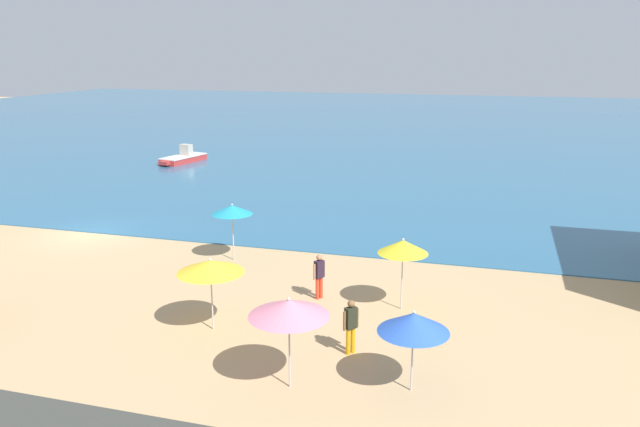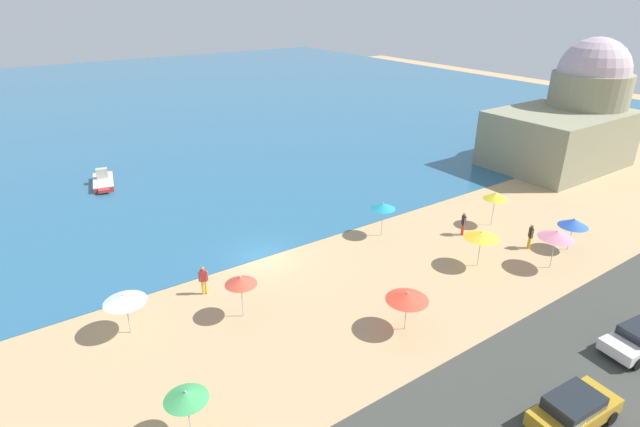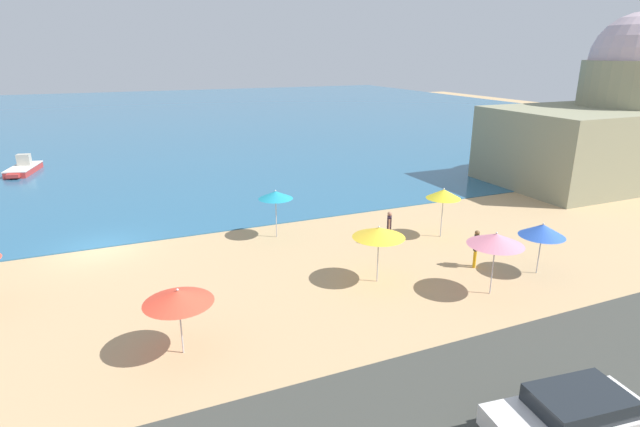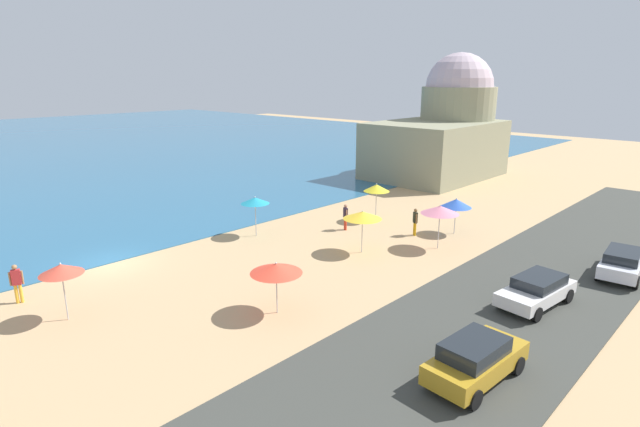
% 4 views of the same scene
% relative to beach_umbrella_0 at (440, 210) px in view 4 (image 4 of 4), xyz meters
% --- Properties ---
extents(ground_plane, '(160.00, 160.00, 0.00)m').
position_rel_beach_umbrella_0_xyz_m(ground_plane, '(-14.61, 11.58, -2.36)').
color(ground_plane, tan).
extents(coastal_road, '(80.00, 8.00, 0.06)m').
position_rel_beach_umbrella_0_xyz_m(coastal_road, '(-14.61, -6.42, -2.33)').
color(coastal_road, '#3B3C36').
rests_on(coastal_road, ground_plane).
extents(beach_umbrella_0, '(2.23, 2.23, 2.67)m').
position_rel_beach_umbrella_0_xyz_m(beach_umbrella_0, '(0.00, 0.00, 0.00)').
color(beach_umbrella_0, '#B2B2B7').
rests_on(beach_umbrella_0, ground_plane).
extents(beach_umbrella_1, '(1.81, 1.81, 2.59)m').
position_rel_beach_umbrella_0_xyz_m(beach_umbrella_1, '(-5.91, 9.66, -0.04)').
color(beach_umbrella_1, '#B2B2B7').
rests_on(beach_umbrella_1, ground_plane).
extents(beach_umbrella_2, '(1.96, 1.96, 2.37)m').
position_rel_beach_umbrella_0_xyz_m(beach_umbrella_2, '(3.27, 0.74, -0.34)').
color(beach_umbrella_2, '#B2B2B7').
rests_on(beach_umbrella_2, ground_plane).
extents(beach_umbrella_4, '(2.22, 2.22, 2.52)m').
position_rel_beach_umbrella_0_xyz_m(beach_umbrella_4, '(-3.67, 2.81, -0.13)').
color(beach_umbrella_4, '#B2B2B7').
rests_on(beach_umbrella_4, ground_plane).
extents(beach_umbrella_5, '(1.74, 1.74, 2.54)m').
position_rel_beach_umbrella_0_xyz_m(beach_umbrella_5, '(-18.63, 6.49, -0.10)').
color(beach_umbrella_5, '#B2B2B7').
rests_on(beach_umbrella_5, ground_plane).
extents(beach_umbrella_7, '(2.23, 2.23, 2.32)m').
position_rel_beach_umbrella_0_xyz_m(beach_umbrella_7, '(-12.14, 0.63, -0.32)').
color(beach_umbrella_7, '#B2B2B7').
rests_on(beach_umbrella_7, ground_plane).
extents(beach_umbrella_9, '(1.80, 1.80, 2.68)m').
position_rel_beach_umbrella_0_xyz_m(beach_umbrella_9, '(2.14, 6.26, 0.00)').
color(beach_umbrella_9, '#B2B2B7').
rests_on(beach_umbrella_9, ground_plane).
extents(bather_0, '(0.40, 0.45, 1.77)m').
position_rel_beach_umbrella_0_xyz_m(bather_0, '(1.17, 2.39, -1.37)').
color(bather_0, orange).
rests_on(bather_0, ground_plane).
extents(bather_1, '(0.38, 0.50, 1.74)m').
position_rel_beach_umbrella_0_xyz_m(bather_1, '(-0.99, 6.39, -1.38)').
color(bather_1, red).
rests_on(bather_1, ground_plane).
extents(bather_2, '(0.54, 0.34, 1.83)m').
position_rel_beach_umbrella_0_xyz_m(bather_2, '(-19.50, 9.75, -1.33)').
color(bather_2, yellow).
rests_on(bather_2, ground_plane).
extents(parked_car_0, '(4.43, 2.18, 1.40)m').
position_rel_beach_umbrella_0_xyz_m(parked_car_0, '(2.57, -9.04, -1.55)').
color(parked_car_0, silver).
rests_on(parked_car_0, coastal_road).
extents(parked_car_1, '(4.12, 2.03, 1.52)m').
position_rel_beach_umbrella_0_xyz_m(parked_car_1, '(-10.98, -7.92, -1.51)').
color(parked_car_1, '#B3851F').
rests_on(parked_car_1, coastal_road).
extents(parked_car_4, '(4.31, 2.22, 1.34)m').
position_rel_beach_umbrella_0_xyz_m(parked_car_4, '(-3.81, -7.19, -1.58)').
color(parked_car_4, silver).
rests_on(parked_car_4, coastal_road).
extents(harbor_fortress, '(14.55, 9.44, 12.21)m').
position_rel_beach_umbrella_0_xyz_m(harbor_fortress, '(21.22, 11.84, 2.20)').
color(harbor_fortress, gray).
rests_on(harbor_fortress, ground_plane).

